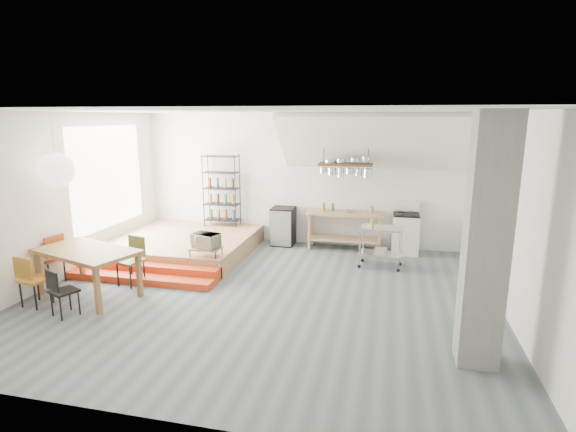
% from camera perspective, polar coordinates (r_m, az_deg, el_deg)
% --- Properties ---
extents(floor, '(8.00, 8.00, 0.00)m').
position_cam_1_polar(floor, '(8.14, -3.14, -9.94)').
color(floor, '#525D5F').
rests_on(floor, ground).
extents(wall_back, '(8.00, 0.04, 3.20)m').
position_cam_1_polar(wall_back, '(11.03, 1.85, 4.68)').
color(wall_back, silver).
rests_on(wall_back, ground).
extents(wall_left, '(0.04, 7.00, 3.20)m').
position_cam_1_polar(wall_left, '(9.59, -26.90, 2.11)').
color(wall_left, silver).
rests_on(wall_left, ground).
extents(wall_right, '(0.04, 7.00, 3.20)m').
position_cam_1_polar(wall_right, '(7.61, 27.03, -0.32)').
color(wall_right, silver).
rests_on(wall_right, ground).
extents(ceiling, '(8.00, 7.00, 0.02)m').
position_cam_1_polar(ceiling, '(7.52, -3.44, 13.19)').
color(ceiling, white).
rests_on(ceiling, wall_back).
extents(slope_ceiling, '(4.40, 1.44, 1.32)m').
position_cam_1_polar(slope_ceiling, '(10.14, 11.36, 9.14)').
color(slope_ceiling, white).
rests_on(slope_ceiling, wall_back).
extents(window_pane, '(0.02, 2.50, 2.20)m').
position_cam_1_polar(window_pane, '(10.73, -21.83, 4.64)').
color(window_pane, white).
rests_on(window_pane, wall_left).
extents(platform, '(3.00, 3.00, 0.40)m').
position_cam_1_polar(platform, '(10.72, -13.08, -3.54)').
color(platform, '#97724B').
rests_on(platform, ground).
extents(step_lower, '(3.00, 0.35, 0.13)m').
position_cam_1_polar(step_lower, '(9.14, -18.42, -7.58)').
color(step_lower, red).
rests_on(step_lower, ground).
extents(step_upper, '(3.00, 0.35, 0.27)m').
position_cam_1_polar(step_upper, '(9.40, -17.34, -6.52)').
color(step_upper, red).
rests_on(step_upper, ground).
extents(concrete_column, '(0.50, 0.50, 3.20)m').
position_cam_1_polar(concrete_column, '(6.03, 23.86, -3.11)').
color(concrete_column, slate).
rests_on(concrete_column, ground).
extents(kitchen_counter, '(1.80, 0.60, 0.91)m').
position_cam_1_polar(kitchen_counter, '(10.71, 7.22, -0.96)').
color(kitchen_counter, '#97724B').
rests_on(kitchen_counter, ground).
extents(stove, '(0.60, 0.60, 1.18)m').
position_cam_1_polar(stove, '(10.71, 14.68, -2.08)').
color(stove, white).
rests_on(stove, ground).
extents(pot_rack, '(1.20, 0.50, 1.43)m').
position_cam_1_polar(pot_rack, '(10.25, 7.46, 6.10)').
color(pot_rack, '#422D1A').
rests_on(pot_rack, ceiling).
extents(wire_shelving, '(0.88, 0.38, 1.80)m').
position_cam_1_polar(wire_shelving, '(11.35, -8.43, 3.38)').
color(wire_shelving, black).
rests_on(wire_shelving, platform).
extents(microwave_shelf, '(0.60, 0.40, 0.16)m').
position_cam_1_polar(microwave_shelf, '(9.08, -10.38, -4.06)').
color(microwave_shelf, '#97724B').
rests_on(microwave_shelf, platform).
extents(paper_lantern, '(0.60, 0.60, 0.60)m').
position_cam_1_polar(paper_lantern, '(8.82, -27.32, 5.22)').
color(paper_lantern, white).
rests_on(paper_lantern, ceiling).
extents(dining_table, '(2.00, 1.49, 0.85)m').
position_cam_1_polar(dining_table, '(8.60, -24.19, -4.50)').
color(dining_table, brown).
rests_on(dining_table, ground).
extents(chair_mustard, '(0.46, 0.46, 0.89)m').
position_cam_1_polar(chair_mustard, '(8.58, -29.87, -6.70)').
color(chair_mustard, '#AC721D').
rests_on(chair_mustard, ground).
extents(chair_black, '(0.48, 0.48, 0.80)m').
position_cam_1_polar(chair_black, '(7.97, -27.03, -8.20)').
color(chair_black, black).
rests_on(chair_black, ground).
extents(chair_olive, '(0.51, 0.51, 0.91)m').
position_cam_1_polar(chair_olive, '(8.95, -19.09, -4.83)').
color(chair_olive, brown).
rests_on(chair_olive, ground).
extents(chair_red, '(0.50, 0.50, 0.96)m').
position_cam_1_polar(chair_red, '(9.54, -27.86, -4.39)').
color(chair_red, '#A64617').
rests_on(chair_red, ground).
extents(rolling_cart, '(0.92, 0.58, 0.86)m').
position_cam_1_polar(rolling_cart, '(9.58, 11.70, -3.17)').
color(rolling_cart, silver).
rests_on(rolling_cart, ground).
extents(mini_fridge, '(0.55, 0.55, 0.93)m').
position_cam_1_polar(mini_fridge, '(11.05, -0.61, -1.30)').
color(mini_fridge, black).
rests_on(mini_fridge, ground).
extents(microwave, '(0.59, 0.47, 0.29)m').
position_cam_1_polar(microwave, '(9.04, -10.42, -3.08)').
color(microwave, beige).
rests_on(microwave, microwave_shelf).
extents(bowl, '(0.24, 0.24, 0.05)m').
position_cam_1_polar(bowl, '(10.59, 7.74, 0.57)').
color(bowl, silver).
rests_on(bowl, kitchen_counter).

